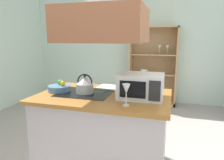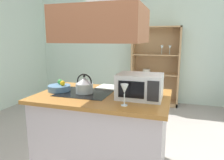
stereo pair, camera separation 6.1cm
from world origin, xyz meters
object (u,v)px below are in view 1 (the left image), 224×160
Objects in this scene: dish_cabinet at (153,70)px; fruit_bowl at (59,88)px; kettle at (85,85)px; cutting_board at (111,87)px; wine_glass_on_counter at (126,90)px; microwave at (141,86)px.

dish_cabinet is 6.69× the size of fruit_bowl.
cutting_board is (0.22, 0.32, -0.09)m from kettle.
dish_cabinet is 2.81m from kettle.
dish_cabinet is 2.89m from fruit_bowl.
wine_glass_on_counter is at bearing -18.96° from fruit_bowl.
microwave is at bearing -1.11° from fruit_bowl.
dish_cabinet is 2.79m from microwave.
microwave is 0.98m from fruit_bowl.
microwave is 1.73× the size of fruit_bowl.
dish_cabinet is 8.66× the size of wine_glass_on_counter.
wine_glass_on_counter reaches higher than cutting_board.
kettle is (-0.52, -2.76, 0.21)m from dish_cabinet.
kettle is at bearing 151.12° from wine_glass_on_counter.
kettle is 0.66× the size of cutting_board.
wine_glass_on_counter is (0.55, -0.30, 0.06)m from kettle.
fruit_bowl is at bearing -107.07° from dish_cabinet.
microwave is at bearing 71.74° from wine_glass_on_counter.
microwave is at bearing -87.38° from dish_cabinet.
wine_glass_on_counter reaches higher than fruit_bowl.
fruit_bowl is (-0.85, -2.76, 0.15)m from dish_cabinet.
cutting_board is 0.56m from microwave.
microwave is (0.13, -2.78, 0.24)m from dish_cabinet.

